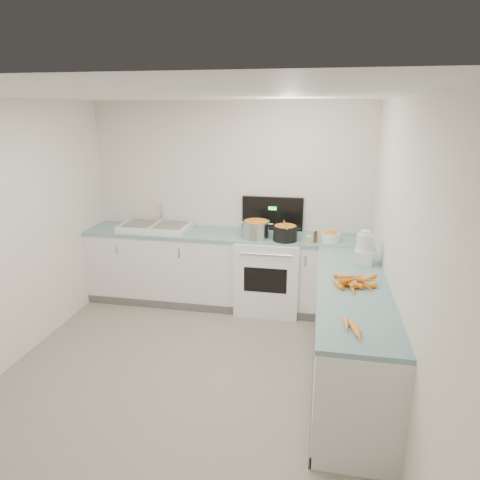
% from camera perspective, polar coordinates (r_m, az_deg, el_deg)
% --- Properties ---
extents(floor, '(3.50, 4.00, 0.00)m').
position_cam_1_polar(floor, '(4.17, -7.24, -18.24)').
color(floor, gray).
rests_on(floor, ground).
extents(ceiling, '(3.50, 4.00, 0.00)m').
position_cam_1_polar(ceiling, '(3.41, -8.88, 18.58)').
color(ceiling, silver).
rests_on(ceiling, ground).
extents(wall_back, '(3.50, 0.00, 2.50)m').
position_cam_1_polar(wall_back, '(5.46, -1.35, 4.90)').
color(wall_back, silver).
rests_on(wall_back, ground).
extents(wall_front, '(3.50, 0.00, 2.50)m').
position_cam_1_polar(wall_front, '(2.01, -27.36, -19.89)').
color(wall_front, silver).
rests_on(wall_front, ground).
extents(wall_right, '(0.00, 4.00, 2.50)m').
position_cam_1_polar(wall_right, '(3.48, 20.60, -3.36)').
color(wall_right, silver).
rests_on(wall_right, ground).
extents(counter_back, '(3.50, 0.62, 0.94)m').
position_cam_1_polar(counter_back, '(5.40, -1.95, -3.88)').
color(counter_back, white).
rests_on(counter_back, ground).
extents(counter_right, '(0.62, 2.20, 0.94)m').
position_cam_1_polar(counter_right, '(4.03, 14.44, -12.14)').
color(counter_right, white).
rests_on(counter_right, ground).
extents(stove, '(0.76, 0.65, 1.36)m').
position_cam_1_polar(stove, '(5.30, 3.84, -4.28)').
color(stove, white).
rests_on(stove, ground).
extents(sink, '(0.86, 0.52, 0.31)m').
position_cam_1_polar(sink, '(5.50, -11.19, 1.76)').
color(sink, white).
rests_on(sink, counter_back).
extents(steel_pot, '(0.40, 0.40, 0.23)m').
position_cam_1_polar(steel_pot, '(5.03, 2.16, 1.29)').
color(steel_pot, silver).
rests_on(steel_pot, stove).
extents(black_pot, '(0.30, 0.30, 0.20)m').
position_cam_1_polar(black_pot, '(4.96, 6.04, 0.80)').
color(black_pot, black).
rests_on(black_pot, stove).
extents(wooden_spoon, '(0.09, 0.38, 0.02)m').
position_cam_1_polar(wooden_spoon, '(4.93, 6.08, 2.01)').
color(wooden_spoon, '#AD7A47').
rests_on(wooden_spoon, black_pot).
extents(mixing_bowl, '(0.27, 0.27, 0.10)m').
position_cam_1_polar(mixing_bowl, '(5.02, 11.91, 0.41)').
color(mixing_bowl, white).
rests_on(mixing_bowl, counter_back).
extents(extract_bottle, '(0.04, 0.04, 0.11)m').
position_cam_1_polar(extract_bottle, '(4.95, 10.03, 0.32)').
color(extract_bottle, '#593319').
rests_on(extract_bottle, counter_back).
extents(spice_jar, '(0.05, 0.05, 0.08)m').
position_cam_1_polar(spice_jar, '(4.89, 9.12, -0.05)').
color(spice_jar, '#E5B266').
rests_on(spice_jar, counter_back).
extents(food_processor, '(0.18, 0.21, 0.34)m').
position_cam_1_polar(food_processor, '(4.35, 16.19, -1.24)').
color(food_processor, white).
rests_on(food_processor, counter_right).
extents(carrot_pile, '(0.41, 0.42, 0.09)m').
position_cam_1_polar(carrot_pile, '(3.81, 14.92, -5.43)').
color(carrot_pile, orange).
rests_on(carrot_pile, counter_right).
extents(peeled_carrots, '(0.12, 0.30, 0.04)m').
position_cam_1_polar(peeled_carrots, '(3.07, 14.85, -11.46)').
color(peeled_carrots, orange).
rests_on(peeled_carrots, counter_right).
extents(peelings, '(0.22, 0.25, 0.01)m').
position_cam_1_polar(peelings, '(5.59, -13.30, 2.25)').
color(peelings, tan).
rests_on(peelings, sink).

